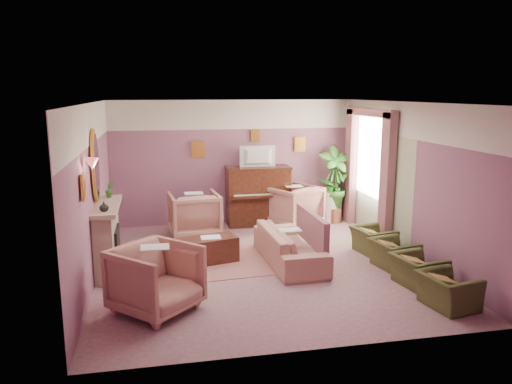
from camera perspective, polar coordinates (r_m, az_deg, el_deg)
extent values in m
cube|color=gray|center=(8.84, 0.55, -8.29)|extent=(5.50, 6.00, 0.01)
cube|color=white|center=(8.32, 0.59, 10.18)|extent=(5.50, 6.00, 0.01)
cube|color=#6F4869|center=(11.38, -2.58, 3.42)|extent=(5.50, 0.02, 2.80)
cube|color=#6F4869|center=(5.65, 6.93, -4.91)|extent=(5.50, 0.02, 2.80)
cube|color=#6F4869|center=(8.35, -18.23, -0.07)|extent=(0.02, 6.00, 2.80)
cube|color=#6F4869|center=(9.42, 17.16, 1.25)|extent=(0.02, 6.00, 2.80)
cube|color=silver|center=(11.27, -2.62, 8.83)|extent=(5.50, 0.01, 0.65)
cube|color=#B0BB96|center=(10.61, 13.66, 0.75)|extent=(0.01, 3.00, 2.15)
cube|color=tan|center=(8.73, -16.68, -5.25)|extent=(0.30, 1.40, 1.10)
cube|color=black|center=(8.76, -15.97, -6.17)|extent=(0.18, 0.72, 0.68)
cube|color=#FF5D2E|center=(8.81, -15.65, -7.28)|extent=(0.06, 0.54, 0.10)
cube|color=tan|center=(8.58, -16.70, -1.59)|extent=(0.40, 1.55, 0.07)
cube|color=tan|center=(8.87, -15.19, -8.54)|extent=(0.55, 1.50, 0.02)
ellipsoid|color=gold|center=(8.47, -17.91, 2.86)|extent=(0.04, 0.72, 1.20)
ellipsoid|color=silver|center=(8.47, -17.74, 2.87)|extent=(0.01, 0.60, 1.06)
cone|color=#D86458|center=(7.41, -18.24, 3.09)|extent=(0.20, 0.20, 0.16)
cube|color=#3F1D11|center=(11.29, 0.21, -0.50)|extent=(1.40, 0.60, 1.30)
cube|color=#3F1D11|center=(10.94, 0.58, -0.51)|extent=(1.30, 0.12, 0.06)
cube|color=beige|center=(10.93, 0.58, -0.31)|extent=(1.20, 0.08, 0.02)
cube|color=#3F1D11|center=(11.17, 0.21, 2.81)|extent=(1.45, 0.65, 0.04)
imported|color=black|center=(11.08, 0.27, 4.26)|extent=(0.80, 0.12, 0.48)
cube|color=gold|center=(11.21, -6.62, 4.88)|extent=(0.30, 0.03, 0.38)
cube|color=gold|center=(11.63, 5.03, 5.45)|extent=(0.26, 0.03, 0.34)
cube|color=gold|center=(11.36, -0.07, 6.46)|extent=(0.22, 0.03, 0.26)
cube|color=gold|center=(7.12, -19.15, 0.59)|extent=(0.03, 0.28, 0.36)
cube|color=beige|center=(10.73, 13.08, 4.27)|extent=(0.03, 1.40, 1.80)
cube|color=#8F575F|center=(9.93, 14.74, 1.30)|extent=(0.16, 0.34, 2.60)
cube|color=#8F575F|center=(11.59, 10.76, 2.87)|extent=(0.16, 0.34, 2.60)
cube|color=#8F575F|center=(10.63, 12.90, 8.87)|extent=(0.16, 2.20, 0.16)
imported|color=#2C6C23|center=(9.08, -16.40, 0.22)|extent=(0.16, 0.16, 0.28)
imported|color=silver|center=(8.07, -16.98, -1.61)|extent=(0.16, 0.16, 0.16)
cube|color=#9F605D|center=(8.97, -4.75, -7.98)|extent=(2.63, 1.98, 0.01)
cube|color=#442017|center=(8.93, -5.49, -6.60)|extent=(1.10, 0.74, 0.45)
cube|color=white|center=(8.87, -5.20, -5.17)|extent=(0.35, 0.28, 0.01)
imported|color=tan|center=(8.84, 3.88, -5.43)|extent=(0.70, 2.10, 0.85)
cube|color=#8F575F|center=(8.90, 6.38, -4.17)|extent=(0.11, 1.59, 0.58)
imported|color=tan|center=(10.44, -7.08, -2.31)|extent=(0.99, 0.99, 1.04)
imported|color=tan|center=(11.16, 4.32, -1.36)|extent=(0.99, 0.99, 1.04)
imported|color=tan|center=(7.01, -11.35, -9.36)|extent=(0.99, 0.99, 1.04)
imported|color=#3F4521|center=(7.57, 21.09, -9.92)|extent=(0.53, 0.75, 0.65)
imported|color=#3F4521|center=(8.23, 18.03, -8.00)|extent=(0.53, 0.75, 0.65)
imported|color=#3F4521|center=(8.91, 15.45, -6.36)|extent=(0.53, 0.75, 0.65)
imported|color=#3F4521|center=(9.61, 13.26, -4.94)|extent=(0.53, 0.75, 0.65)
cylinder|color=white|center=(11.78, 8.48, -1.62)|extent=(0.52, 0.52, 0.70)
imported|color=#2C6C23|center=(11.67, 8.56, 0.87)|extent=(0.30, 0.30, 0.34)
imported|color=#2C6C23|center=(11.63, 9.28, 0.65)|extent=(0.16, 0.16, 0.28)
cylinder|color=brown|center=(11.72, 8.86, -2.60)|extent=(0.34, 0.34, 0.34)
imported|color=#2C6C23|center=(11.54, 9.00, 1.69)|extent=(0.76, 0.76, 1.44)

